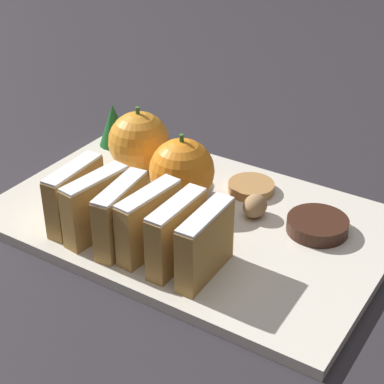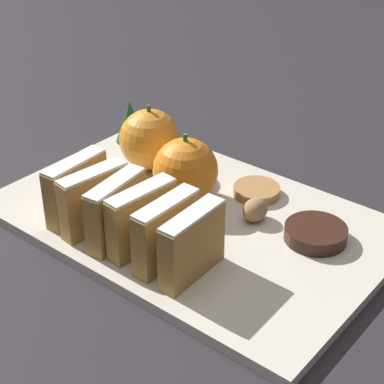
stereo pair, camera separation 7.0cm
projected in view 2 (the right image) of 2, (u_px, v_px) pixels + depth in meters
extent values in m
plane|color=#28262B|center=(192.00, 224.00, 0.72)|extent=(6.00, 6.00, 0.00)
cube|color=silver|center=(192.00, 220.00, 0.71)|extent=(0.28, 0.43, 0.01)
cube|color=#B28442|center=(192.00, 246.00, 0.60)|extent=(0.08, 0.02, 0.07)
cube|color=white|center=(192.00, 215.00, 0.59)|extent=(0.08, 0.02, 0.00)
cube|color=#B28442|center=(166.00, 233.00, 0.62)|extent=(0.08, 0.02, 0.07)
cube|color=white|center=(166.00, 203.00, 0.60)|extent=(0.08, 0.02, 0.00)
cube|color=#B28442|center=(143.00, 221.00, 0.64)|extent=(0.08, 0.03, 0.07)
cube|color=white|center=(142.00, 191.00, 0.62)|extent=(0.08, 0.03, 0.00)
cube|color=#B28442|center=(117.00, 212.00, 0.66)|extent=(0.08, 0.03, 0.07)
cube|color=white|center=(114.00, 183.00, 0.64)|extent=(0.08, 0.03, 0.00)
cube|color=#B28442|center=(95.00, 202.00, 0.67)|extent=(0.08, 0.03, 0.07)
cube|color=white|center=(92.00, 173.00, 0.66)|extent=(0.08, 0.03, 0.00)
cube|color=#B28442|center=(76.00, 190.00, 0.69)|extent=(0.08, 0.02, 0.07)
cube|color=white|center=(73.00, 162.00, 0.68)|extent=(0.08, 0.02, 0.00)
sphere|color=orange|center=(150.00, 139.00, 0.79)|extent=(0.08, 0.08, 0.08)
cylinder|color=#38702D|center=(149.00, 109.00, 0.77)|extent=(0.01, 0.01, 0.01)
sphere|color=orange|center=(185.00, 170.00, 0.72)|extent=(0.07, 0.07, 0.07)
cylinder|color=#38702D|center=(185.00, 138.00, 0.70)|extent=(0.00, 0.00, 0.01)
ellipsoid|color=#9E7A51|center=(255.00, 210.00, 0.70)|extent=(0.03, 0.03, 0.03)
cylinder|color=#381E14|center=(316.00, 233.00, 0.67)|extent=(0.07, 0.07, 0.02)
cylinder|color=#B27F47|center=(257.00, 191.00, 0.75)|extent=(0.05, 0.05, 0.01)
cone|color=#195623|center=(130.00, 121.00, 0.86)|extent=(0.04, 0.04, 0.06)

